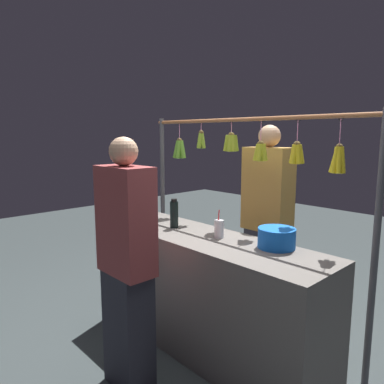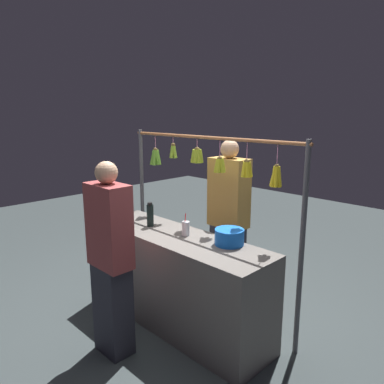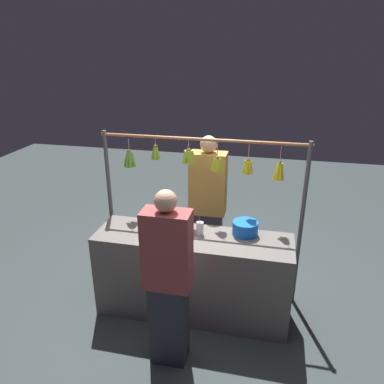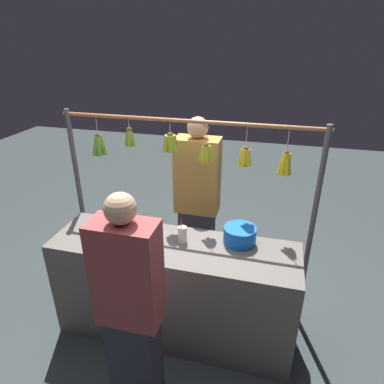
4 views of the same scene
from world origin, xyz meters
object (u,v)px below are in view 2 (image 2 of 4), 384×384
vendor_person (228,223)px  customer_person (111,262)px  blue_bucket (229,237)px  drink_cup (186,228)px  water_bottle (150,215)px

vendor_person → customer_person: vendor_person is taller
blue_bucket → customer_person: bearing=56.1°
blue_bucket → vendor_person: size_ratio=0.15×
blue_bucket → vendor_person: vendor_person is taller
vendor_person → customer_person: 1.43m
drink_cup → blue_bucket: bearing=-167.0°
water_bottle → drink_cup: (-0.46, -0.05, -0.05)m
vendor_person → drink_cup: bearing=93.7°
customer_person → drink_cup: bearing=-99.5°
drink_cup → customer_person: bearing=80.5°
customer_person → water_bottle: bearing=-64.1°
water_bottle → drink_cup: bearing=-173.2°
drink_cup → customer_person: customer_person is taller
vendor_person → blue_bucket: bearing=130.2°
blue_bucket → customer_person: customer_person is taller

